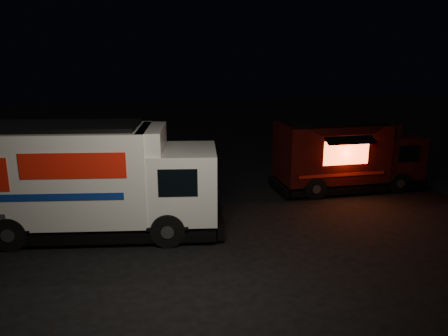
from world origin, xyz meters
TOP-DOWN VIEW (x-y plane):
  - ground at (0.00, 0.00)m, footprint 80.00×80.00m
  - white_truck at (-3.44, 1.25)m, footprint 7.99×4.22m
  - red_truck at (6.45, 3.21)m, footprint 6.29×2.66m

SIDE VIEW (x-z plane):
  - ground at x=0.00m, z-range 0.00..0.00m
  - red_truck at x=6.45m, z-range 0.00..2.87m
  - white_truck at x=-3.44m, z-range 0.00..3.45m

